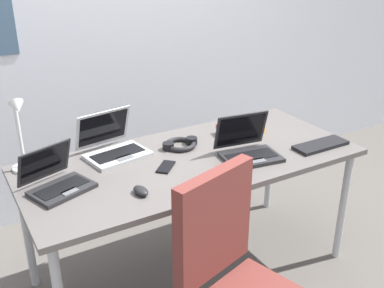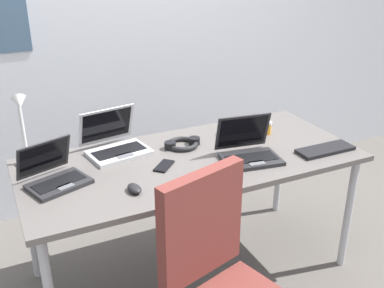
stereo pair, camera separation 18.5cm
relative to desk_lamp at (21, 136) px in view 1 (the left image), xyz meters
name	(u,v)px [view 1 (the left image)]	position (x,y,z in m)	size (l,w,h in m)	color
ground_plane	(192,269)	(0.80, -0.28, -0.94)	(12.00, 12.00, 0.00)	#56514C
wall_back	(110,22)	(0.80, 0.82, 0.36)	(6.00, 0.13, 2.60)	silver
desk	(192,167)	(0.80, -0.28, -0.25)	(1.80, 0.80, 0.74)	#595451
desk_lamp	(21,136)	(0.00, 0.00, 0.00)	(0.12, 0.18, 0.40)	white
laptop_far_corner	(57,181)	(0.09, -0.25, -0.16)	(0.34, 0.33, 0.20)	#232326
laptop_near_mouse	(113,146)	(0.45, -0.02, -0.15)	(0.36, 0.34, 0.23)	#B7BABC
laptop_back_left	(248,149)	(1.07, -0.41, -0.15)	(0.33, 0.30, 0.22)	#232326
external_keyboard	(321,145)	(1.50, -0.52, -0.19)	(0.33, 0.12, 0.02)	black
computer_mouse	(141,191)	(0.40, -0.49, -0.18)	(0.06, 0.10, 0.03)	black
cell_phone	(166,167)	(0.62, -0.31, -0.19)	(0.06, 0.14, 0.01)	black
headphones	(180,144)	(0.81, -0.12, -0.18)	(0.21, 0.18, 0.04)	black
pill_bottle	(263,125)	(1.35, -0.18, -0.16)	(0.04, 0.04, 0.08)	gold
book_stack	(234,130)	(1.17, -0.13, -0.17)	(0.20, 0.15, 0.05)	navy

